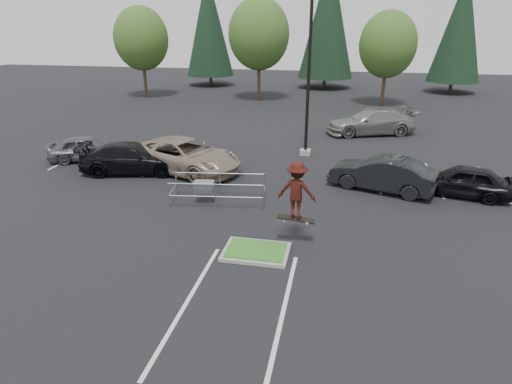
% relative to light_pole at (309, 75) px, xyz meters
% --- Properties ---
extents(ground, '(120.00, 120.00, 0.00)m').
position_rel_light_pole_xyz_m(ground, '(-0.50, -12.00, -4.56)').
color(ground, black).
rests_on(ground, ground).
extents(grass_median, '(2.20, 1.60, 0.16)m').
position_rel_light_pole_xyz_m(grass_median, '(-0.50, -12.00, -4.48)').
color(grass_median, gray).
rests_on(grass_median, ground).
extents(stall_lines, '(22.62, 17.60, 0.01)m').
position_rel_light_pole_xyz_m(stall_lines, '(-1.85, -5.98, -4.56)').
color(stall_lines, silver).
rests_on(stall_lines, ground).
extents(light_pole, '(0.70, 0.60, 10.12)m').
position_rel_light_pole_xyz_m(light_pole, '(0.00, 0.00, 0.00)').
color(light_pole, gray).
rests_on(light_pole, ground).
extents(decid_a, '(5.44, 5.44, 8.91)m').
position_rel_light_pole_xyz_m(decid_a, '(-18.51, 18.03, 1.02)').
color(decid_a, '#38281C').
rests_on(decid_a, ground).
extents(decid_b, '(5.89, 5.89, 9.64)m').
position_rel_light_pole_xyz_m(decid_b, '(-6.51, 18.53, 1.48)').
color(decid_b, '#38281C').
rests_on(decid_b, ground).
extents(decid_c, '(5.12, 5.12, 8.38)m').
position_rel_light_pole_xyz_m(decid_c, '(5.49, 17.83, 0.69)').
color(decid_c, '#38281C').
rests_on(decid_c, ground).
extents(conif_a, '(5.72, 5.72, 13.00)m').
position_rel_light_pole_xyz_m(conif_a, '(-14.50, 28.00, 2.54)').
color(conif_a, '#38281C').
rests_on(conif_a, ground).
extents(conif_b, '(6.38, 6.38, 14.50)m').
position_rel_light_pole_xyz_m(conif_b, '(-0.50, 28.50, 3.29)').
color(conif_b, '#38281C').
rests_on(conif_b, ground).
extents(conif_c, '(5.50, 5.50, 12.50)m').
position_rel_light_pole_xyz_m(conif_c, '(13.50, 27.50, 2.29)').
color(conif_c, '#38281C').
rests_on(conif_c, ground).
extents(cart_corral, '(4.18, 1.99, 1.14)m').
position_rel_light_pole_xyz_m(cart_corral, '(-3.45, -8.06, -3.84)').
color(cart_corral, '#96999E').
rests_on(cart_corral, ground).
extents(skateboarder, '(1.37, 0.88, 2.18)m').
position_rel_light_pole_xyz_m(skateboarder, '(0.70, -11.00, -2.57)').
color(skateboarder, black).
rests_on(skateboarder, ground).
extents(car_l_tan, '(6.77, 4.73, 1.72)m').
position_rel_light_pole_xyz_m(car_l_tan, '(-5.94, -4.26, -3.70)').
color(car_l_tan, gray).
rests_on(car_l_tan, ground).
extents(car_l_black, '(5.64, 3.24, 1.54)m').
position_rel_light_pole_xyz_m(car_l_black, '(-8.50, -5.00, -3.79)').
color(car_l_black, black).
rests_on(car_l_black, ground).
extents(car_l_grey, '(4.45, 3.16, 1.41)m').
position_rel_light_pole_xyz_m(car_l_grey, '(-12.00, -3.57, -3.86)').
color(car_l_grey, '#54565C').
rests_on(car_l_grey, ground).
extents(car_r_charc, '(5.06, 3.09, 1.57)m').
position_rel_light_pole_xyz_m(car_r_charc, '(4.00, -5.00, -3.77)').
color(car_r_charc, black).
rests_on(car_r_charc, ground).
extents(car_r_black, '(4.41, 2.47, 1.42)m').
position_rel_light_pole_xyz_m(car_r_black, '(7.50, -5.00, -3.85)').
color(car_r_black, black).
rests_on(car_r_black, ground).
extents(car_far_silver, '(6.56, 4.32, 1.76)m').
position_rel_light_pole_xyz_m(car_far_silver, '(4.04, 6.00, -3.68)').
color(car_far_silver, gray).
rests_on(car_far_silver, ground).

